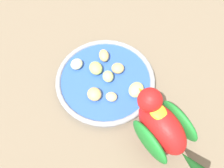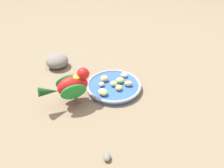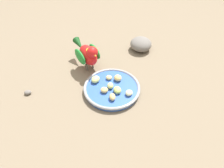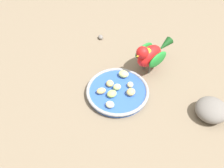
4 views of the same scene
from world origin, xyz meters
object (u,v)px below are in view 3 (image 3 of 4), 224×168
object	(u,v)px
pebble_0	(28,92)
rock_large	(141,44)
apple_piece_3	(110,86)
apple_piece_1	(112,97)
apple_piece_6	(104,90)
apple_piece_7	(129,93)
parrot	(88,54)
apple_piece_2	(96,79)
apple_piece_5	(109,78)
apple_piece_4	(118,90)
apple_piece_0	(119,78)
feeding_bowl	(112,88)

from	to	relation	value
pebble_0	rock_large	bearing A→B (deg)	35.43
apple_piece_3	apple_piece_1	bearing A→B (deg)	-79.39
apple_piece_6	apple_piece_7	bearing A→B (deg)	-6.23
parrot	pebble_0	world-z (taller)	parrot
apple_piece_2	apple_piece_6	xyz separation A→B (m)	(0.04, -0.06, -0.00)
apple_piece_1	apple_piece_5	bearing A→B (deg)	100.15
apple_piece_1	apple_piece_4	distance (m)	0.04
apple_piece_0	pebble_0	xyz separation A→B (m)	(-0.36, -0.08, -0.02)
apple_piece_6	pebble_0	xyz separation A→B (m)	(-0.31, -0.01, -0.02)
feeding_bowl	apple_piece_3	size ratio (longest dim) A/B	7.94
apple_piece_2	apple_piece_5	distance (m)	0.06
pebble_0	feeding_bowl	bearing A→B (deg)	5.78
apple_piece_3	pebble_0	bearing A→B (deg)	-174.37
apple_piece_5	apple_piece_6	size ratio (longest dim) A/B	0.85
apple_piece_6	pebble_0	distance (m)	0.31
apple_piece_0	rock_large	xyz separation A→B (m)	(0.11, 0.26, 0.00)
apple_piece_3	apple_piece_5	size ratio (longest dim) A/B	1.14
apple_piece_2	rock_large	world-z (taller)	rock_large
parrot	apple_piece_3	bearing A→B (deg)	1.61
apple_piece_5	apple_piece_4	bearing A→B (deg)	-62.03
apple_piece_2	apple_piece_5	bearing A→B (deg)	17.05
apple_piece_3	apple_piece_4	world-z (taller)	same
apple_piece_1	apple_piece_3	bearing A→B (deg)	100.61
apple_piece_1	rock_large	world-z (taller)	rock_large
apple_piece_2	parrot	xyz separation A→B (m)	(-0.04, 0.11, 0.05)
apple_piece_2	apple_piece_7	size ratio (longest dim) A/B	1.31
apple_piece_1	apple_piece_5	size ratio (longest dim) A/B	1.33
apple_piece_4	rock_large	size ratio (longest dim) A/B	0.33
apple_piece_4	pebble_0	size ratio (longest dim) A/B	1.29
apple_piece_6	parrot	xyz separation A→B (m)	(-0.08, 0.16, 0.05)
apple_piece_2	apple_piece_7	bearing A→B (deg)	-26.21
feeding_bowl	apple_piece_7	world-z (taller)	apple_piece_7
apple_piece_4	apple_piece_5	size ratio (longest dim) A/B	1.40
rock_large	apple_piece_0	bearing A→B (deg)	-112.61
apple_piece_7	pebble_0	distance (m)	0.41
apple_piece_3	apple_piece_7	xyz separation A→B (m)	(0.07, -0.03, -0.00)
apple_piece_1	apple_piece_3	xyz separation A→B (m)	(-0.01, 0.06, 0.00)
apple_piece_2	apple_piece_6	world-z (taller)	apple_piece_2
apple_piece_4	parrot	xyz separation A→B (m)	(-0.14, 0.16, 0.05)
feeding_bowl	apple_piece_2	distance (m)	0.08
apple_piece_0	rock_large	world-z (taller)	rock_large
pebble_0	parrot	bearing A→B (deg)	37.40
feeding_bowl	pebble_0	distance (m)	0.34
apple_piece_2	rock_large	size ratio (longest dim) A/B	0.36
apple_piece_3	apple_piece_4	bearing A→B (deg)	-36.53
parrot	rock_large	distance (m)	0.30
apple_piece_0	apple_piece_3	distance (m)	0.06
apple_piece_4	apple_piece_3	bearing A→B (deg)	143.47
apple_piece_1	apple_piece_2	world-z (taller)	apple_piece_2
apple_piece_3	parrot	xyz separation A→B (m)	(-0.11, 0.14, 0.05)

